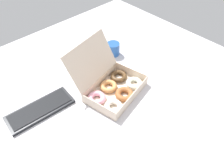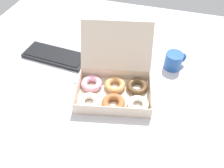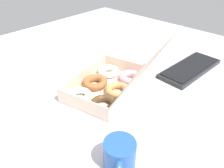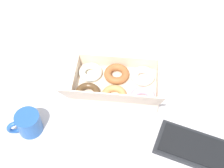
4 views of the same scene
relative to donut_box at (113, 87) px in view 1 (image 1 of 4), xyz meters
The scene contains 5 objects.
ground_plane 6.27cm from the donut_box, 127.25° to the right, with size 180.00×180.00×2.00cm, color silver.
donut_box is the anchor object (origin of this frame).
keyboard 40.62cm from the donut_box, 156.69° to the left, with size 35.61×15.81×2.20cm.
coffee_mug 35.64cm from the donut_box, 46.42° to the left, with size 10.88×9.85×8.50cm.
paper_napkin 30.84cm from the donut_box, 122.57° to the right, with size 10.92×9.28×0.15cm, color white.
Camera 1 is at (-55.75, -58.17, 91.33)cm, focal length 35.00 mm.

